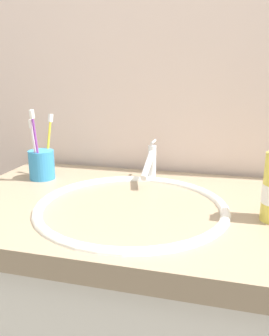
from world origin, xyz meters
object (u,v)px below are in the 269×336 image
faucet (151,162)px  toothbrush_white (34,146)px  toothbrush_cup (42,165)px  toothbrush_yellow (49,141)px  toothbrush_purple (36,141)px

faucet → toothbrush_white: toothbrush_white is taller
toothbrush_cup → toothbrush_yellow: toothbrush_yellow is taller
toothbrush_cup → toothbrush_purple: bearing=-79.0°
toothbrush_white → toothbrush_purple: 0.02m
toothbrush_cup → toothbrush_yellow: (0.01, 0.04, 0.07)m
faucet → toothbrush_yellow: size_ratio=0.84×
toothbrush_yellow → toothbrush_purple: bearing=-91.2°
toothbrush_cup → toothbrush_white: size_ratio=0.49×
faucet → toothbrush_cup: 0.33m
faucet → toothbrush_purple: size_ratio=0.76×
faucet → toothbrush_cup: size_ratio=1.81×
toothbrush_white → toothbrush_yellow: 0.07m
toothbrush_yellow → toothbrush_cup: bearing=-102.4°
faucet → toothbrush_cup: (-0.32, -0.06, -0.01)m
toothbrush_white → toothbrush_yellow: bearing=79.6°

